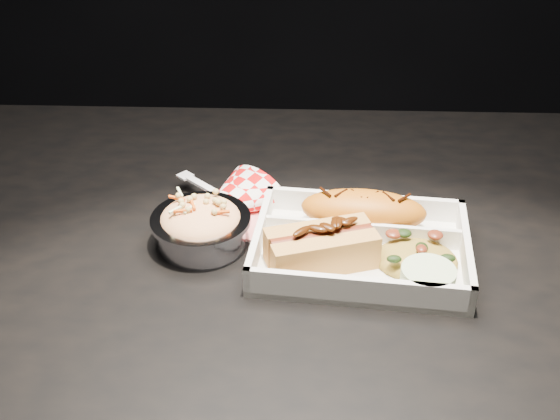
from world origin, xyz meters
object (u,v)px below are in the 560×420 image
object	(u,v)px
hotdog	(321,245)
foil_coleslaw_cup	(201,224)
food_tray	(360,251)
fried_pastry	(363,210)
dining_table	(336,304)
napkin_fork	(229,203)

from	to	relation	value
hotdog	foil_coleslaw_cup	world-z (taller)	same
food_tray	fried_pastry	size ratio (longest dim) A/B	1.72
hotdog	foil_coleslaw_cup	xyz separation A→B (m)	(-0.14, 0.04, -0.00)
hotdog	foil_coleslaw_cup	bearing A→B (deg)	146.05
dining_table	food_tray	size ratio (longest dim) A/B	4.49
fried_pastry	dining_table	bearing A→B (deg)	-129.87
fried_pastry	foil_coleslaw_cup	size ratio (longest dim) A/B	1.29
dining_table	foil_coleslaw_cup	size ratio (longest dim) A/B	9.93
food_tray	napkin_fork	xyz separation A→B (m)	(-0.16, 0.09, 0.01)
food_tray	napkin_fork	bearing A→B (deg)	157.08
food_tray	fried_pastry	xyz separation A→B (m)	(0.01, 0.05, 0.02)
dining_table	napkin_fork	size ratio (longest dim) A/B	7.73
dining_table	hotdog	world-z (taller)	hotdog
dining_table	hotdog	distance (m)	0.13
fried_pastry	hotdog	xyz separation A→B (m)	(-0.05, -0.08, 0.00)
fried_pastry	foil_coleslaw_cup	bearing A→B (deg)	-170.12
fried_pastry	hotdog	bearing A→B (deg)	-124.62
hotdog	food_tray	bearing A→B (deg)	7.33
foil_coleslaw_cup	napkin_fork	bearing A→B (deg)	68.82
hotdog	foil_coleslaw_cup	size ratio (longest dim) A/B	1.13
fried_pastry	food_tray	bearing A→B (deg)	-95.86
dining_table	hotdog	bearing A→B (deg)	-119.44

